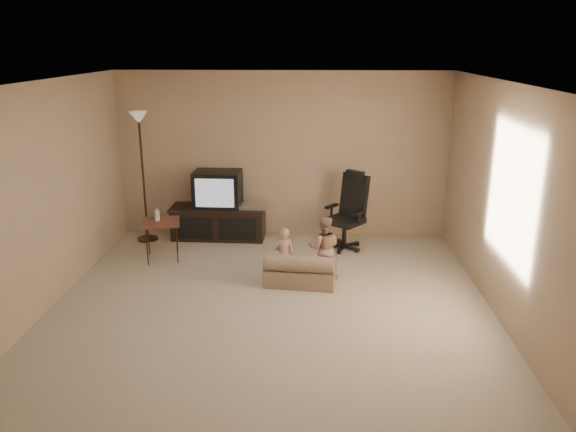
# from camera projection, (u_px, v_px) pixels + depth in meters

# --- Properties ---
(floor) EXTENTS (5.50, 5.50, 0.00)m
(floor) POSITION_uv_depth(u_px,v_px,m) (270.00, 313.00, 6.25)
(floor) COLOR #BAAF94
(floor) RESTS_ON ground
(room_shell) EXTENTS (5.50, 5.50, 5.50)m
(room_shell) POSITION_uv_depth(u_px,v_px,m) (268.00, 181.00, 5.80)
(room_shell) COLOR silver
(room_shell) RESTS_ON floor
(tv_stand) EXTENTS (1.47, 0.57, 1.04)m
(tv_stand) POSITION_uv_depth(u_px,v_px,m) (219.00, 211.00, 8.54)
(tv_stand) COLOR black
(tv_stand) RESTS_ON floor
(office_chair) EXTENTS (0.73, 0.73, 1.13)m
(office_chair) POSITION_uv_depth(u_px,v_px,m) (348.00, 221.00, 8.13)
(office_chair) COLOR black
(office_chair) RESTS_ON floor
(side_table) EXTENTS (0.60, 0.60, 0.74)m
(side_table) POSITION_uv_depth(u_px,v_px,m) (161.00, 222.00, 7.67)
(side_table) COLOR brown
(side_table) RESTS_ON floor
(floor_lamp) EXTENTS (0.30, 0.30, 1.94)m
(floor_lamp) POSITION_uv_depth(u_px,v_px,m) (141.00, 148.00, 8.15)
(floor_lamp) COLOR #311E16
(floor_lamp) RESTS_ON floor
(child_sofa) EXTENTS (0.91, 0.58, 0.42)m
(child_sofa) POSITION_uv_depth(u_px,v_px,m) (300.00, 272.00, 6.94)
(child_sofa) COLOR gray
(child_sofa) RESTS_ON floor
(toddler_left) EXTENTS (0.30, 0.25, 0.72)m
(toddler_left) POSITION_uv_depth(u_px,v_px,m) (284.00, 255.00, 6.96)
(toddler_left) COLOR tan
(toddler_left) RESTS_ON floor
(toddler_right) EXTENTS (0.41, 0.24, 0.82)m
(toddler_right) POSITION_uv_depth(u_px,v_px,m) (324.00, 248.00, 7.06)
(toddler_right) COLOR tan
(toddler_right) RESTS_ON floor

